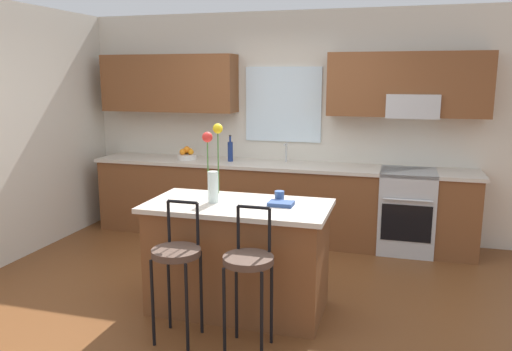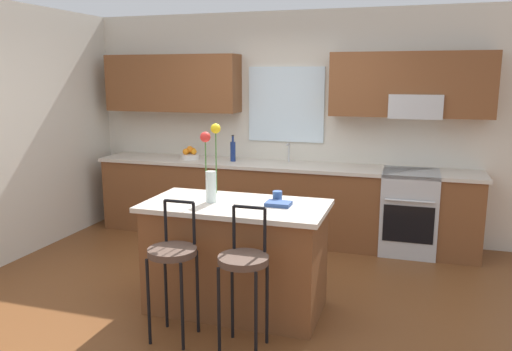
{
  "view_description": "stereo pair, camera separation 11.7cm",
  "coord_description": "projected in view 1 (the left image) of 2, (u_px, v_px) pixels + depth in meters",
  "views": [
    {
      "loc": [
        1.4,
        -4.05,
        1.95
      ],
      "look_at": [
        0.07,
        0.55,
        1.0
      ],
      "focal_mm": 35.51,
      "sensor_mm": 36.0,
      "label": 1
    },
    {
      "loc": [
        1.51,
        -4.02,
        1.95
      ],
      "look_at": [
        0.07,
        0.55,
        1.0
      ],
      "focal_mm": 35.51,
      "sensor_mm": 36.0,
      "label": 2
    }
  ],
  "objects": [
    {
      "name": "wall_left",
      "position": [
        8.0,
        134.0,
        5.29
      ],
      "size": [
        0.12,
        4.6,
        2.7
      ],
      "primitive_type": "cube",
      "color": "beige",
      "rests_on": "ground"
    },
    {
      "name": "bottle_olive_oil",
      "position": [
        230.0,
        151.0,
        6.13
      ],
      "size": [
        0.06,
        0.06,
        0.32
      ],
      "color": "navy",
      "rests_on": "counter_run"
    },
    {
      "name": "fruit_bowl_oranges",
      "position": [
        187.0,
        155.0,
        6.31
      ],
      "size": [
        0.24,
        0.24,
        0.16
      ],
      "color": "silver",
      "rests_on": "counter_run"
    },
    {
      "name": "counter_run",
      "position": [
        277.0,
        201.0,
        6.09
      ],
      "size": [
        4.56,
        0.64,
        0.92
      ],
      "color": "brown",
      "rests_on": "ground"
    },
    {
      "name": "mug_ceramic",
      "position": [
        279.0,
        196.0,
        4.19
      ],
      "size": [
        0.08,
        0.08,
        0.09
      ],
      "primitive_type": "cylinder",
      "color": "#33518C",
      "rests_on": "kitchen_island"
    },
    {
      "name": "bar_stool_near",
      "position": [
        177.0,
        258.0,
        3.7
      ],
      "size": [
        0.36,
        0.36,
        1.04
      ],
      "color": "black",
      "rests_on": "ground"
    },
    {
      "name": "oven_range",
      "position": [
        406.0,
        211.0,
        5.66
      ],
      "size": [
        0.6,
        0.64,
        0.92
      ],
      "color": "#B7BABC",
      "rests_on": "ground"
    },
    {
      "name": "kitchen_island",
      "position": [
        238.0,
        256.0,
        4.23
      ],
      "size": [
        1.5,
        0.78,
        0.92
      ],
      "color": "brown",
      "rests_on": "ground"
    },
    {
      "name": "ground_plane",
      "position": [
        232.0,
        295.0,
        4.58
      ],
      "size": [
        14.0,
        14.0,
        0.0
      ],
      "primitive_type": "plane",
      "color": "brown"
    },
    {
      "name": "cookbook",
      "position": [
        281.0,
        204.0,
        4.07
      ],
      "size": [
        0.2,
        0.15,
        0.03
      ],
      "primitive_type": "cube",
      "color": "navy",
      "rests_on": "kitchen_island"
    },
    {
      "name": "back_wall_assembly",
      "position": [
        285.0,
        112.0,
        6.15
      ],
      "size": [
        5.6,
        0.5,
        2.7
      ],
      "color": "beige",
      "rests_on": "ground"
    },
    {
      "name": "sink_faucet",
      "position": [
        286.0,
        150.0,
        6.09
      ],
      "size": [
        0.02,
        0.13,
        0.23
      ],
      "color": "#B7BABC",
      "rests_on": "counter_run"
    },
    {
      "name": "flower_vase",
      "position": [
        213.0,
        168.0,
        4.12
      ],
      "size": [
        0.17,
        0.1,
        0.65
      ],
      "color": "silver",
      "rests_on": "kitchen_island"
    },
    {
      "name": "bar_stool_middle",
      "position": [
        249.0,
        266.0,
        3.55
      ],
      "size": [
        0.36,
        0.36,
        1.04
      ],
      "color": "black",
      "rests_on": "ground"
    }
  ]
}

